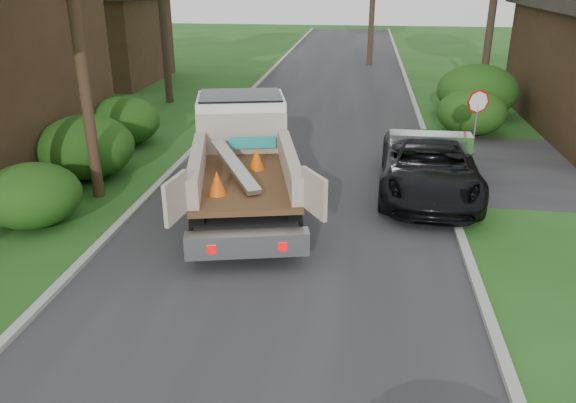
{
  "coord_description": "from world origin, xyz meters",
  "views": [
    {
      "loc": [
        1.65,
        -8.74,
        5.8
      ],
      "look_at": [
        0.17,
        2.37,
        1.2
      ],
      "focal_mm": 35.0,
      "sensor_mm": 36.0,
      "label": 1
    }
  ],
  "objects_px": {
    "flatbed_truck": "(242,147)",
    "house_left_far": "(90,25)",
    "stop_sign": "(477,112)",
    "black_pickup": "(429,166)"
  },
  "relations": [
    {
      "from": "house_left_far",
      "to": "flatbed_truck",
      "type": "relative_size",
      "value": 1.04
    },
    {
      "from": "house_left_far",
      "to": "flatbed_truck",
      "type": "bearing_deg",
      "value": -53.89
    },
    {
      "from": "stop_sign",
      "to": "flatbed_truck",
      "type": "xyz_separation_m",
      "value": [
        -6.69,
        -3.46,
        -0.37
      ]
    },
    {
      "from": "black_pickup",
      "to": "flatbed_truck",
      "type": "bearing_deg",
      "value": -167.05
    },
    {
      "from": "flatbed_truck",
      "to": "stop_sign",
      "type": "bearing_deg",
      "value": 14.46
    },
    {
      "from": "stop_sign",
      "to": "house_left_far",
      "type": "height_order",
      "value": "house_left_far"
    },
    {
      "from": "stop_sign",
      "to": "black_pickup",
      "type": "bearing_deg",
      "value": -121.98
    },
    {
      "from": "flatbed_truck",
      "to": "house_left_far",
      "type": "bearing_deg",
      "value": 113.22
    },
    {
      "from": "house_left_far",
      "to": "stop_sign",
      "type": "bearing_deg",
      "value": -34.81
    },
    {
      "from": "stop_sign",
      "to": "black_pickup",
      "type": "height_order",
      "value": "stop_sign"
    }
  ]
}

